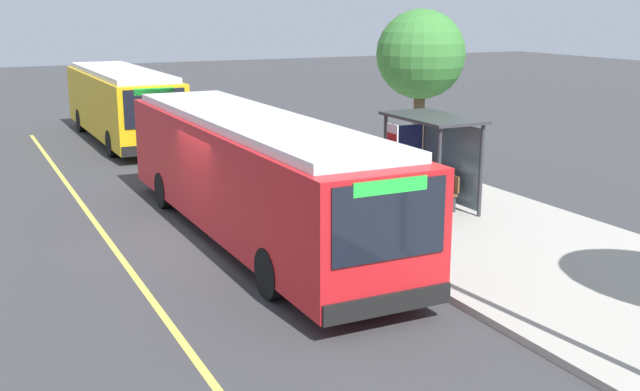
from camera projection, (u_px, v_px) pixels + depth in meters
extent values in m
plane|color=#38383A|center=(209.00, 239.00, 18.39)|extent=(120.00, 120.00, 0.00)
cube|color=#A8A399|center=(419.00, 208.00, 20.92)|extent=(44.00, 6.40, 0.15)
cube|color=#E0D64C|center=(116.00, 251.00, 17.45)|extent=(36.00, 0.14, 0.01)
cube|color=red|center=(252.00, 175.00, 18.11)|extent=(12.42, 2.66, 2.40)
cube|color=silver|center=(251.00, 120.00, 17.80)|extent=(11.43, 2.40, 0.20)
cube|color=black|center=(390.00, 221.00, 12.60)|extent=(0.06, 2.17, 1.34)
cube|color=black|center=(301.00, 158.00, 18.60)|extent=(10.91, 0.14, 1.06)
cube|color=white|center=(301.00, 209.00, 18.90)|extent=(11.78, 0.14, 0.28)
cube|color=#26D83F|center=(391.00, 186.00, 12.46)|extent=(0.04, 1.40, 0.24)
cube|color=black|center=(388.00, 304.00, 12.94)|extent=(0.10, 2.50, 0.36)
cylinder|color=black|center=(376.00, 256.00, 15.52)|extent=(1.00, 0.29, 1.00)
cylinder|color=black|center=(271.00, 273.00, 14.52)|extent=(1.00, 0.29, 1.00)
cylinder|color=black|center=(243.00, 182.00, 22.09)|extent=(1.00, 0.29, 1.00)
cylinder|color=black|center=(164.00, 190.00, 21.09)|extent=(1.00, 0.29, 1.00)
cube|color=gold|center=(122.00, 104.00, 31.48)|extent=(10.89, 2.64, 2.40)
cube|color=silver|center=(120.00, 72.00, 31.17)|extent=(10.02, 2.37, 0.20)
cube|color=black|center=(155.00, 108.00, 26.63)|extent=(0.06, 2.17, 1.34)
cube|color=black|center=(152.00, 95.00, 31.96)|extent=(9.57, 0.12, 1.06)
cube|color=black|center=(154.00, 125.00, 32.27)|extent=(10.33, 0.11, 0.28)
cube|color=#26D83F|center=(154.00, 91.00, 26.49)|extent=(0.04, 1.40, 0.24)
cube|color=black|center=(157.00, 149.00, 26.97)|extent=(0.10, 2.50, 0.36)
cylinder|color=black|center=(173.00, 139.00, 29.29)|extent=(1.00, 0.29, 1.00)
cylinder|color=black|center=(112.00, 144.00, 28.30)|extent=(1.00, 0.29, 1.00)
cylinder|color=black|center=(133.00, 117.00, 35.06)|extent=(1.00, 0.29, 1.00)
cylinder|color=black|center=(81.00, 120.00, 34.07)|extent=(1.00, 0.29, 1.00)
cylinder|color=#333338|center=(481.00, 171.00, 19.50)|extent=(0.10, 0.10, 2.40)
cylinder|color=#333338|center=(439.00, 176.00, 18.94)|extent=(0.10, 0.10, 2.40)
cylinder|color=#333338|center=(424.00, 154.00, 21.77)|extent=(0.10, 0.10, 2.40)
cylinder|color=#333338|center=(385.00, 158.00, 21.21)|extent=(0.10, 0.10, 2.40)
cube|color=#333338|center=(433.00, 118.00, 20.06)|extent=(2.90, 1.60, 0.08)
cube|color=#4C606B|center=(451.00, 162.00, 20.63)|extent=(2.47, 0.04, 2.16)
cube|color=navy|center=(405.00, 157.00, 21.50)|extent=(0.06, 1.11, 1.82)
cube|color=brown|center=(433.00, 190.00, 20.66)|extent=(1.60, 0.44, 0.06)
cube|color=brown|center=(441.00, 179.00, 20.69)|extent=(1.60, 0.05, 0.44)
cube|color=#333338|center=(418.00, 193.00, 21.34)|extent=(0.08, 0.40, 0.45)
cube|color=#333338|center=(449.00, 204.00, 20.08)|extent=(0.08, 0.40, 0.45)
cylinder|color=#333338|center=(392.00, 186.00, 17.00)|extent=(0.07, 0.07, 2.80)
cube|color=white|center=(392.00, 137.00, 16.72)|extent=(0.44, 0.03, 0.56)
cube|color=red|center=(392.00, 137.00, 16.72)|extent=(0.40, 0.01, 0.16)
cylinder|color=#282D47|center=(430.00, 212.00, 18.60)|extent=(0.14, 0.14, 0.85)
cylinder|color=#282D47|center=(423.00, 212.00, 18.52)|extent=(0.14, 0.14, 0.85)
cube|color=#265999|center=(428.00, 183.00, 18.38)|extent=(0.24, 0.40, 0.62)
sphere|color=tan|center=(428.00, 165.00, 18.28)|extent=(0.22, 0.22, 0.22)
cylinder|color=brown|center=(418.00, 131.00, 24.65)|extent=(0.36, 0.36, 2.76)
sphere|color=#387A33|center=(421.00, 54.00, 24.07)|extent=(2.81, 2.81, 2.81)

